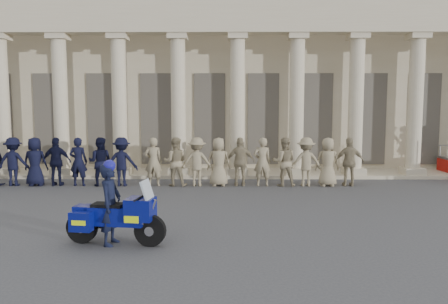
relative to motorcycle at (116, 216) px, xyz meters
The scene contains 5 objects.
ground 2.38m from the motorcycle, 42.60° to the left, with size 90.00×90.00×0.00m, color #414144.
building 16.83m from the motorcycle, 84.10° to the left, with size 40.00×12.50×9.00m.
officer_rank 8.07m from the motorcycle, 112.35° to the left, with size 22.22×0.74×1.94m.
motorcycle is the anchor object (origin of this frame).
rider 0.34m from the motorcycle, behind, with size 0.54×0.74×1.96m.
Camera 1 is at (0.85, -11.28, 3.16)m, focal length 35.00 mm.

